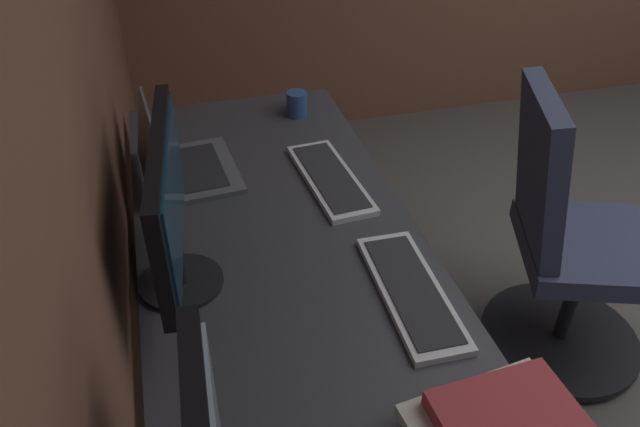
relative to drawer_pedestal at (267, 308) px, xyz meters
The scene contains 9 objects.
wall_back 1.17m from the drawer_pedestal, 142.93° to the left, with size 5.26×0.10×2.60m, color brown.
desk 0.48m from the drawer_pedestal, behind, with size 2.16×0.74×0.73m.
drawer_pedestal is the anchor object (origin of this frame).
monitor_primary 0.70m from the drawer_pedestal, 137.05° to the left, with size 0.53×0.20×0.39m.
laptop_leftmost 0.54m from the drawer_pedestal, 39.74° to the left, with size 0.35×0.30×0.23m.
keyboard_main 0.65m from the drawer_pedestal, 147.37° to the right, with size 0.42×0.15×0.02m.
keyboard_spare 0.46m from the drawer_pedestal, 69.31° to the right, with size 0.43×0.17×0.02m.
coffee_mug 0.73m from the drawer_pedestal, 23.77° to the right, with size 0.11×0.07×0.09m.
office_chair 0.99m from the drawer_pedestal, 95.48° to the right, with size 0.56×0.60×0.97m.
Camera 1 is at (-0.86, 2.13, 1.74)m, focal length 34.83 mm.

